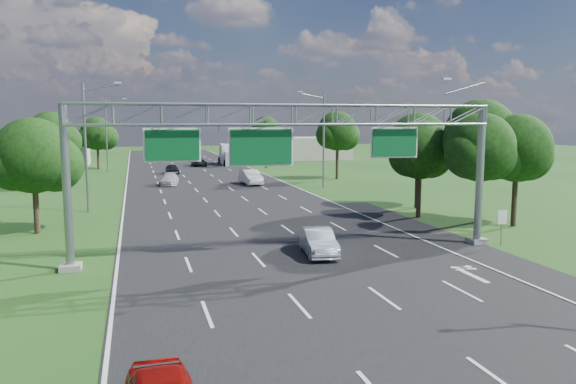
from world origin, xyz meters
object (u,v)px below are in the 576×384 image
object	(u,v)px
regulatory_sign	(502,220)
silver_sedan	(318,242)
sign_gantry	(295,126)
box_truck	(229,155)
traffic_signal	(242,134)

from	to	relation	value
regulatory_sign	silver_sedan	bearing A→B (deg)	175.47
sign_gantry	box_truck	xyz separation A→B (m)	(6.61, 62.04, -5.34)
sign_gantry	regulatory_sign	size ratio (longest dim) A/B	11.19
sign_gantry	traffic_signal	world-z (taller)	sign_gantry
silver_sedan	box_truck	distance (m)	62.44
traffic_signal	sign_gantry	bearing A→B (deg)	-97.68
box_truck	regulatory_sign	bearing A→B (deg)	-80.56
sign_gantry	traffic_signal	distance (m)	53.51
silver_sedan	regulatory_sign	bearing A→B (deg)	2.17
silver_sedan	box_truck	world-z (taller)	box_truck
silver_sedan	traffic_signal	bearing A→B (deg)	90.36
sign_gantry	box_truck	distance (m)	62.62
regulatory_sign	box_truck	distance (m)	63.29
regulatory_sign	traffic_signal	distance (m)	54.37
regulatory_sign	box_truck	world-z (taller)	box_truck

